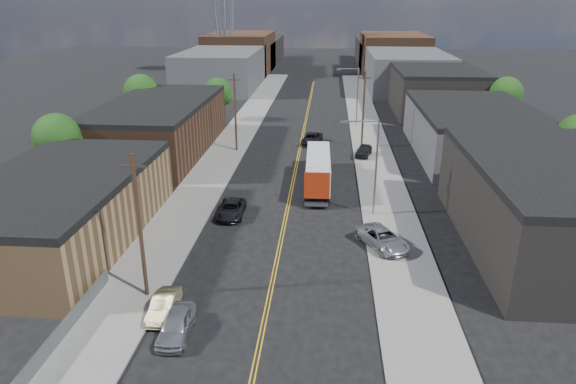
% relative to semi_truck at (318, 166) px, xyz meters
% --- Properties ---
extents(ground, '(260.00, 260.00, 0.00)m').
position_rel_semi_truck_xyz_m(ground, '(-2.73, 27.02, -2.09)').
color(ground, black).
rests_on(ground, ground).
extents(centerline, '(0.32, 120.00, 0.01)m').
position_rel_semi_truck_xyz_m(centerline, '(-2.73, 12.02, -2.08)').
color(centerline, gold).
rests_on(centerline, ground).
extents(sidewalk_left, '(5.00, 140.00, 0.15)m').
position_rel_semi_truck_xyz_m(sidewalk_left, '(-12.23, 12.02, -2.01)').
color(sidewalk_left, slate).
rests_on(sidewalk_left, ground).
extents(sidewalk_right, '(5.00, 140.00, 0.15)m').
position_rel_semi_truck_xyz_m(sidewalk_right, '(6.77, 12.02, -2.01)').
color(sidewalk_right, slate).
rests_on(sidewalk_right, ground).
extents(warehouse_tan, '(12.00, 22.00, 5.60)m').
position_rel_semi_truck_xyz_m(warehouse_tan, '(-20.73, -14.98, 0.71)').
color(warehouse_tan, olive).
rests_on(warehouse_tan, ground).
extents(warehouse_brown, '(12.00, 26.00, 6.60)m').
position_rel_semi_truck_xyz_m(warehouse_brown, '(-20.73, 11.02, 1.21)').
color(warehouse_brown, '#462A1C').
rests_on(warehouse_brown, ground).
extents(industrial_right_a, '(14.00, 22.00, 7.10)m').
position_rel_semi_truck_xyz_m(industrial_right_a, '(19.25, -12.98, 1.46)').
color(industrial_right_a, black).
rests_on(industrial_right_a, ground).
extents(industrial_right_b, '(14.00, 24.00, 6.10)m').
position_rel_semi_truck_xyz_m(industrial_right_b, '(19.27, 13.02, 0.96)').
color(industrial_right_b, '#3E3E41').
rests_on(industrial_right_b, ground).
extents(industrial_right_c, '(14.00, 22.00, 7.60)m').
position_rel_semi_truck_xyz_m(industrial_right_c, '(19.27, 39.02, 1.71)').
color(industrial_right_c, black).
rests_on(industrial_right_c, ground).
extents(skyline_left_a, '(16.00, 30.00, 8.00)m').
position_rel_semi_truck_xyz_m(skyline_left_a, '(-22.73, 62.02, 1.91)').
color(skyline_left_a, '#3E3E41').
rests_on(skyline_left_a, ground).
extents(skyline_right_a, '(16.00, 30.00, 8.00)m').
position_rel_semi_truck_xyz_m(skyline_right_a, '(17.27, 62.02, 1.91)').
color(skyline_right_a, '#3E3E41').
rests_on(skyline_right_a, ground).
extents(skyline_left_b, '(16.00, 26.00, 10.00)m').
position_rel_semi_truck_xyz_m(skyline_left_b, '(-22.73, 87.02, 2.91)').
color(skyline_left_b, '#462A1C').
rests_on(skyline_left_b, ground).
extents(skyline_right_b, '(16.00, 26.00, 10.00)m').
position_rel_semi_truck_xyz_m(skyline_right_b, '(17.27, 87.02, 2.91)').
color(skyline_right_b, '#462A1C').
rests_on(skyline_right_b, ground).
extents(skyline_left_c, '(16.00, 40.00, 7.00)m').
position_rel_semi_truck_xyz_m(skyline_left_c, '(-22.73, 107.02, 1.41)').
color(skyline_left_c, black).
rests_on(skyline_left_c, ground).
extents(skyline_right_c, '(16.00, 40.00, 7.00)m').
position_rel_semi_truck_xyz_m(skyline_right_c, '(17.27, 107.02, 1.41)').
color(skyline_right_c, black).
rests_on(skyline_right_c, ground).
extents(streetlight_near, '(3.39, 0.25, 9.00)m').
position_rel_semi_truck_xyz_m(streetlight_near, '(4.86, -7.98, 3.24)').
color(streetlight_near, gray).
rests_on(streetlight_near, ground).
extents(streetlight_far, '(3.39, 0.25, 9.00)m').
position_rel_semi_truck_xyz_m(streetlight_far, '(4.86, 27.02, 3.24)').
color(streetlight_far, gray).
rests_on(streetlight_far, ground).
extents(utility_pole_left_near, '(1.60, 0.26, 10.00)m').
position_rel_semi_truck_xyz_m(utility_pole_left_near, '(-10.93, -22.98, 3.05)').
color(utility_pole_left_near, black).
rests_on(utility_pole_left_near, ground).
extents(utility_pole_left_far, '(1.60, 0.26, 10.00)m').
position_rel_semi_truck_xyz_m(utility_pole_left_far, '(-10.93, 12.02, 3.05)').
color(utility_pole_left_far, black).
rests_on(utility_pole_left_far, ground).
extents(utility_pole_right, '(1.60, 0.26, 10.00)m').
position_rel_semi_truck_xyz_m(utility_pole_right, '(5.47, 15.02, 3.05)').
color(utility_pole_right, black).
rests_on(utility_pole_right, ground).
extents(chainlink_fence, '(0.05, 16.00, 1.22)m').
position_rel_semi_truck_xyz_m(chainlink_fence, '(-14.23, -29.48, -1.43)').
color(chainlink_fence, slate).
rests_on(chainlink_fence, ground).
extents(tree_left_near, '(4.85, 4.76, 7.91)m').
position_rel_semi_truck_xyz_m(tree_left_near, '(-26.68, -2.98, 3.09)').
color(tree_left_near, black).
rests_on(tree_left_near, ground).
extents(tree_left_mid, '(5.10, 5.04, 8.37)m').
position_rel_semi_truck_xyz_m(tree_left_mid, '(-26.68, 22.02, 3.39)').
color(tree_left_mid, black).
rests_on(tree_left_mid, ground).
extents(tree_left_far, '(4.35, 4.20, 6.97)m').
position_rel_semi_truck_xyz_m(tree_left_far, '(-16.68, 29.02, 2.48)').
color(tree_left_far, black).
rests_on(tree_left_far, ground).
extents(tree_right_far, '(4.85, 4.76, 7.91)m').
position_rel_semi_truck_xyz_m(tree_right_far, '(27.32, 27.02, 3.09)').
color(tree_right_far, black).
rests_on(tree_right_far, ground).
extents(semi_truck, '(2.62, 14.08, 3.67)m').
position_rel_semi_truck_xyz_m(semi_truck, '(0.00, 0.00, 0.00)').
color(semi_truck, silver).
rests_on(semi_truck, ground).
extents(car_left_a, '(1.84, 4.35, 1.47)m').
position_rel_semi_truck_xyz_m(car_left_a, '(-7.73, -27.01, -1.35)').
color(car_left_a, '#A3A6A8').
rests_on(car_left_a, ground).
extents(car_left_b, '(1.42, 3.95, 1.30)m').
position_rel_semi_truck_xyz_m(car_left_b, '(-9.13, -24.98, -1.44)').
color(car_left_b, '#948E61').
rests_on(car_left_b, ground).
extents(car_left_c, '(2.37, 4.92, 1.35)m').
position_rel_semi_truck_xyz_m(car_left_c, '(-7.73, -9.16, -1.41)').
color(car_left_c, black).
rests_on(car_left_c, ground).
extents(car_right_lot_a, '(4.65, 5.77, 1.46)m').
position_rel_semi_truck_xyz_m(car_right_lot_a, '(5.47, -14.62, -1.21)').
color(car_right_lot_a, '#A8AAAE').
rests_on(car_right_lot_a, sidewalk_right).
extents(car_right_lot_c, '(2.61, 4.40, 1.41)m').
position_rel_semi_truck_xyz_m(car_right_lot_c, '(5.47, 10.60, -1.24)').
color(car_right_lot_c, black).
rests_on(car_right_lot_c, sidewalk_right).
extents(car_ahead_truck, '(2.99, 5.36, 1.42)m').
position_rel_semi_truck_xyz_m(car_ahead_truck, '(-1.23, 16.36, -1.38)').
color(car_ahead_truck, black).
rests_on(car_ahead_truck, ground).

